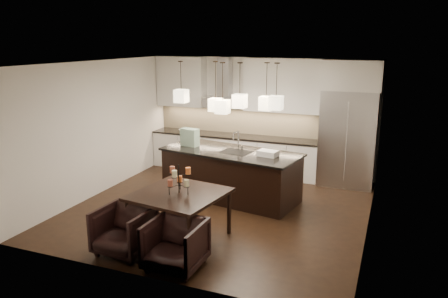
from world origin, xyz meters
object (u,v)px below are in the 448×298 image
at_px(island_body, 231,176).
at_px(armchair_right, 175,245).
at_px(armchair_left, 124,230).
at_px(refrigerator, 348,139).
at_px(dining_table, 180,216).

relative_size(island_body, armchair_right, 3.45).
relative_size(armchair_left, armchair_right, 1.01).
height_order(armchair_left, armchair_right, armchair_left).
bearing_deg(island_body, refrigerator, 49.61).
bearing_deg(armchair_left, island_body, 79.64).
relative_size(refrigerator, armchair_right, 2.70).
bearing_deg(dining_table, armchair_right, -58.40).
xyz_separation_m(refrigerator, dining_table, (-2.21, -3.88, -0.67)).
xyz_separation_m(dining_table, armchair_right, (0.37, -0.87, -0.04)).
relative_size(dining_table, armchair_left, 1.67).
relative_size(refrigerator, dining_table, 1.60).
distance_m(refrigerator, armchair_right, 5.14).
bearing_deg(armchair_right, island_body, 96.37).
distance_m(island_body, armchair_left, 2.94).
relative_size(island_body, armchair_left, 3.40).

